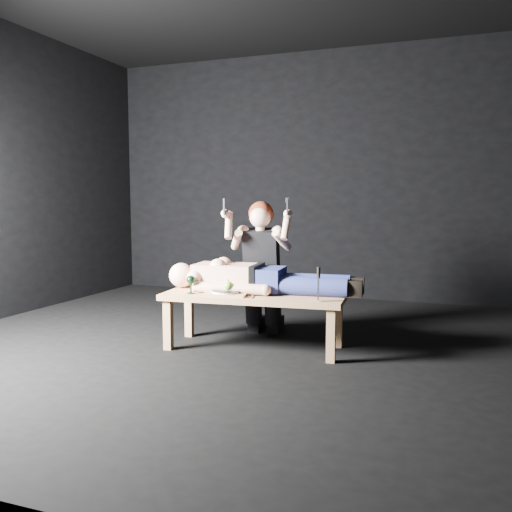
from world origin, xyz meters
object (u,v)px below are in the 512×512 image
(kneeling_woman, at_px, (263,266))
(carving_knife, at_px, (318,284))
(table, at_px, (254,321))
(goblet, at_px, (191,284))
(lying_man, at_px, (263,275))
(serving_tray, at_px, (226,294))

(kneeling_woman, relative_size, carving_knife, 4.76)
(table, relative_size, goblet, 9.81)
(goblet, xyz_separation_m, carving_knife, (1.05, 0.02, 0.05))
(table, height_order, carving_knife, carving_knife)
(table, height_order, lying_man, lying_man)
(lying_man, xyz_separation_m, serving_tray, (-0.22, -0.25, -0.12))
(table, distance_m, carving_knife, 0.69)
(goblet, bearing_deg, serving_tray, 6.93)
(kneeling_woman, distance_m, carving_knife, 0.90)
(lying_man, bearing_deg, serving_tray, -135.71)
(lying_man, xyz_separation_m, carving_knife, (0.53, -0.27, -0.01))
(table, relative_size, lying_man, 0.98)
(serving_tray, bearing_deg, table, 36.45)
(table, xyz_separation_m, serving_tray, (-0.18, -0.14, 0.24))
(carving_knife, bearing_deg, table, 160.50)
(kneeling_woman, relative_size, goblet, 8.26)
(lying_man, relative_size, serving_tray, 4.42)
(kneeling_woman, bearing_deg, goblet, -128.80)
(goblet, distance_m, carving_knife, 1.05)
(lying_man, xyz_separation_m, kneeling_woman, (-0.12, 0.35, 0.03))
(serving_tray, distance_m, carving_knife, 0.76)
(serving_tray, xyz_separation_m, carving_knife, (0.75, -0.01, 0.12))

